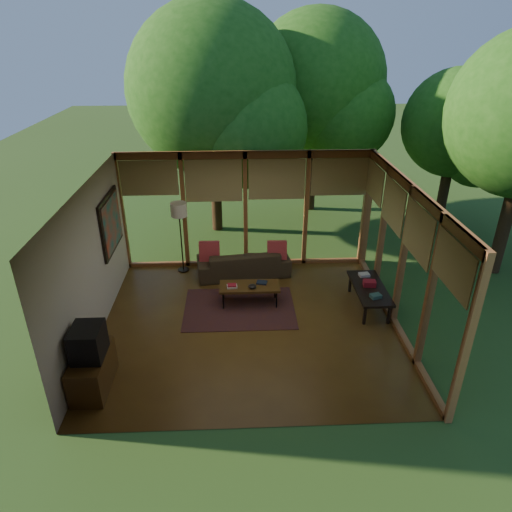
{
  "coord_description": "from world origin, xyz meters",
  "views": [
    {
      "loc": [
        -0.2,
        -7.14,
        5.02
      ],
      "look_at": [
        0.16,
        0.7,
        1.1
      ],
      "focal_mm": 32.0,
      "sensor_mm": 36.0,
      "label": 1
    }
  ],
  "objects_px": {
    "sofa": "(243,262)",
    "coffee_table": "(250,287)",
    "media_cabinet": "(92,371)",
    "side_console": "(370,289)",
    "television": "(88,342)",
    "floor_lamp": "(179,214)"
  },
  "relations": [
    {
      "from": "media_cabinet",
      "to": "side_console",
      "type": "relative_size",
      "value": 0.71
    },
    {
      "from": "media_cabinet",
      "to": "television",
      "type": "xyz_separation_m",
      "value": [
        0.02,
        0.0,
        0.55
      ]
    },
    {
      "from": "television",
      "to": "side_console",
      "type": "bearing_deg",
      "value": 23.13
    },
    {
      "from": "television",
      "to": "side_console",
      "type": "xyz_separation_m",
      "value": [
        4.85,
        2.07,
        -0.44
      ]
    },
    {
      "from": "media_cabinet",
      "to": "coffee_table",
      "type": "distance_m",
      "value": 3.39
    },
    {
      "from": "sofa",
      "to": "coffee_table",
      "type": "bearing_deg",
      "value": 87.06
    },
    {
      "from": "side_console",
      "to": "television",
      "type": "bearing_deg",
      "value": -156.87
    },
    {
      "from": "television",
      "to": "floor_lamp",
      "type": "bearing_deg",
      "value": 75.33
    },
    {
      "from": "floor_lamp",
      "to": "coffee_table",
      "type": "bearing_deg",
      "value": -45.22
    },
    {
      "from": "television",
      "to": "coffee_table",
      "type": "distance_m",
      "value": 3.41
    },
    {
      "from": "media_cabinet",
      "to": "coffee_table",
      "type": "height_order",
      "value": "media_cabinet"
    },
    {
      "from": "television",
      "to": "floor_lamp",
      "type": "distance_m",
      "value": 3.96
    },
    {
      "from": "sofa",
      "to": "floor_lamp",
      "type": "xyz_separation_m",
      "value": [
        -1.39,
        0.24,
        1.11
      ]
    },
    {
      "from": "media_cabinet",
      "to": "television",
      "type": "height_order",
      "value": "television"
    },
    {
      "from": "sofa",
      "to": "floor_lamp",
      "type": "distance_m",
      "value": 1.79
    },
    {
      "from": "coffee_table",
      "to": "side_console",
      "type": "distance_m",
      "value": 2.38
    },
    {
      "from": "floor_lamp",
      "to": "coffee_table",
      "type": "relative_size",
      "value": 1.38
    },
    {
      "from": "sofa",
      "to": "television",
      "type": "relative_size",
      "value": 3.73
    },
    {
      "from": "sofa",
      "to": "coffee_table",
      "type": "distance_m",
      "value": 1.27
    },
    {
      "from": "floor_lamp",
      "to": "side_console",
      "type": "relative_size",
      "value": 1.18
    },
    {
      "from": "side_console",
      "to": "media_cabinet",
      "type": "bearing_deg",
      "value": -156.96
    },
    {
      "from": "sofa",
      "to": "coffee_table",
      "type": "height_order",
      "value": "sofa"
    }
  ]
}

